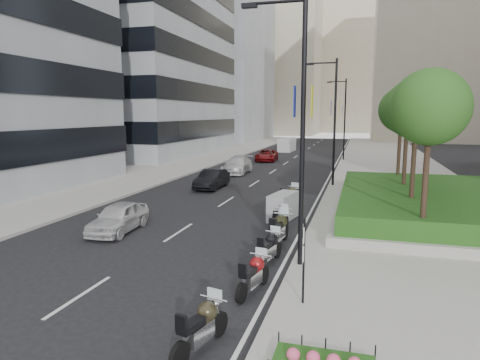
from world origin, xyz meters
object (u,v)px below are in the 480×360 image
at_px(lamp_post_1, 333,116).
at_px(car_c, 237,165).
at_px(lamp_post_0, 298,118).
at_px(delivery_van, 287,145).
at_px(car_d, 267,155).
at_px(car_b, 212,179).
at_px(motorcycle_0, 202,327).
at_px(parking_sign, 304,256).
at_px(motorcycle_2, 269,248).
at_px(motorcycle_5, 283,207).
at_px(car_a, 118,217).
at_px(motorcycle_3, 279,230).
at_px(motorcycle_1, 254,275).
at_px(motorcycle_6, 290,198).
at_px(motorcycle_4, 281,220).
at_px(lamp_post_2, 343,115).

height_order(lamp_post_1, car_c, lamp_post_1).
bearing_deg(lamp_post_0, delivery_van, 100.02).
bearing_deg(car_d, car_b, -93.70).
bearing_deg(motorcycle_0, delivery_van, 21.16).
relative_size(parking_sign, motorcycle_2, 1.19).
relative_size(lamp_post_1, delivery_van, 1.98).
distance_m(motorcycle_5, car_c, 16.87).
bearing_deg(car_b, car_a, -90.85).
distance_m(motorcycle_2, car_a, 7.66).
relative_size(motorcycle_3, car_b, 0.60).
height_order(motorcycle_1, motorcycle_6, motorcycle_6).
distance_m(motorcycle_3, motorcycle_6, 6.52).
bearing_deg(motorcycle_1, car_d, 23.25).
xyz_separation_m(lamp_post_0, motorcycle_2, (-0.94, 0.13, -4.50)).
distance_m(lamp_post_1, car_b, 9.59).
bearing_deg(car_a, lamp_post_1, 56.58).
relative_size(motorcycle_4, car_c, 0.39).
bearing_deg(motorcycle_5, car_a, 132.37).
height_order(lamp_post_2, parking_sign, lamp_post_2).
relative_size(parking_sign, motorcycle_3, 1.03).
relative_size(lamp_post_2, car_b, 2.23).
bearing_deg(motorcycle_3, motorcycle_5, 14.61).
distance_m(parking_sign, car_d, 36.45).
relative_size(motorcycle_3, delivery_van, 0.53).
bearing_deg(motorcycle_4, motorcycle_2, -165.86).
bearing_deg(lamp_post_2, motorcycle_0, -91.72).
bearing_deg(motorcycle_3, parking_sign, -156.04).
distance_m(motorcycle_2, motorcycle_4, 4.33).
bearing_deg(motorcycle_2, car_d, 24.10).
height_order(motorcycle_4, car_c, car_c).
height_order(lamp_post_1, motorcycle_2, lamp_post_1).
height_order(lamp_post_0, motorcycle_5, lamp_post_0).
height_order(lamp_post_1, motorcycle_4, lamp_post_1).
bearing_deg(lamp_post_2, motorcycle_2, -91.54).
relative_size(lamp_post_2, delivery_van, 1.98).
xyz_separation_m(motorcycle_1, car_c, (-7.55, 24.30, 0.17)).
relative_size(parking_sign, motorcycle_1, 1.21).
relative_size(motorcycle_6, car_b, 0.59).
bearing_deg(car_c, lamp_post_2, 55.74).
bearing_deg(car_a, delivery_van, 85.70).
relative_size(lamp_post_2, motorcycle_6, 3.79).
bearing_deg(car_d, motorcycle_5, -79.93).
bearing_deg(lamp_post_2, delivery_van, 127.87).
xyz_separation_m(motorcycle_2, car_c, (-7.49, 21.79, 0.16)).
bearing_deg(motorcycle_3, car_b, 37.44).
xyz_separation_m(parking_sign, motorcycle_4, (-1.97, 7.44, -0.93)).
bearing_deg(motorcycle_4, parking_sign, -156.06).
distance_m(motorcycle_2, car_b, 15.55).
distance_m(car_b, car_c, 7.93).
bearing_deg(car_a, motorcycle_1, -36.74).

